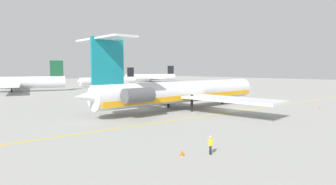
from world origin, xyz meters
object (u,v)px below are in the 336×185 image
(airliner_far_right, at_px, (149,77))
(airliner_mid_right, at_px, (107,81))
(main_jetliner, at_px, (180,92))
(ground_crew_near_nose, at_px, (210,143))
(safety_cone_nose, at_px, (320,107))
(ground_crew_near_tail, at_px, (176,92))
(safety_cone_wingtip, at_px, (182,153))
(ground_crew_portside, at_px, (194,92))
(airliner_mid_left, at_px, (8,83))
(ground_crew_starboard, at_px, (167,91))

(airliner_far_right, bearing_deg, airliner_mid_right, 44.87)
(main_jetliner, relative_size, airliner_far_right, 1.49)
(ground_crew_near_nose, relative_size, safety_cone_nose, 3.04)
(main_jetliner, height_order, ground_crew_near_tail, main_jetliner)
(airliner_mid_right, relative_size, airliner_far_right, 0.93)
(ground_crew_near_tail, height_order, safety_cone_nose, ground_crew_near_tail)
(ground_crew_near_tail, xyz_separation_m, safety_cone_wingtip, (-39.66, -34.50, -0.84))
(airliner_mid_right, height_order, ground_crew_near_tail, airliner_mid_right)
(ground_crew_near_nose, xyz_separation_m, safety_cone_wingtip, (-1.86, 1.62, -0.78))
(airliner_mid_right, distance_m, ground_crew_portside, 52.92)
(main_jetliner, xyz_separation_m, airliner_far_right, (68.17, 77.66, -0.71))
(ground_crew_near_nose, bearing_deg, airliner_far_right, -122.82)
(ground_crew_near_nose, bearing_deg, ground_crew_near_tail, -127.14)
(safety_cone_wingtip, bearing_deg, airliner_mid_left, 79.95)
(main_jetliner, distance_m, ground_crew_portside, 24.42)
(ground_crew_near_tail, relative_size, ground_crew_starboard, 1.01)
(ground_crew_starboard, bearing_deg, main_jetliner, -40.01)
(safety_cone_wingtip, bearing_deg, ground_crew_near_tail, 41.01)
(main_jetliner, relative_size, safety_cone_nose, 73.94)
(ground_crew_near_tail, bearing_deg, safety_cone_nose, -50.90)
(ground_crew_near_nose, bearing_deg, airliner_mid_left, -89.43)
(ground_crew_near_nose, distance_m, ground_crew_starboard, 54.54)
(ground_crew_near_nose, distance_m, ground_crew_near_tail, 52.28)
(ground_crew_near_nose, height_order, ground_crew_near_tail, ground_crew_near_tail)
(ground_crew_near_nose, distance_m, safety_cone_wingtip, 2.59)
(ground_crew_near_tail, height_order, safety_cone_wingtip, ground_crew_near_tail)
(main_jetliner, bearing_deg, safety_cone_nose, -37.86)
(ground_crew_starboard, relative_size, safety_cone_wingtip, 3.16)
(airliner_far_right, xyz_separation_m, ground_crew_starboard, (-49.56, -57.60, -1.42))
(airliner_far_right, bearing_deg, safety_cone_wingtip, 71.91)
(main_jetliner, bearing_deg, ground_crew_near_nose, -127.73)
(ground_crew_starboard, distance_m, safety_cone_wingtip, 54.72)
(airliner_mid_right, xyz_separation_m, safety_cone_nose, (-12.96, -82.53, -1.97))
(ground_crew_portside, distance_m, safety_cone_nose, 30.77)
(airliner_mid_left, xyz_separation_m, safety_cone_wingtip, (-14.27, -80.54, -2.62))
(airliner_mid_right, relative_size, safety_cone_wingtip, 46.23)
(ground_crew_starboard, bearing_deg, ground_crew_near_tail, 4.41)
(ground_crew_near_nose, bearing_deg, ground_crew_starboard, -124.58)
(ground_crew_portside, height_order, ground_crew_starboard, ground_crew_starboard)
(airliner_mid_left, bearing_deg, airliner_far_right, -146.17)
(ground_crew_near_tail, bearing_deg, airliner_mid_right, 114.82)
(safety_cone_wingtip, bearing_deg, airliner_far_right, 46.94)
(airliner_far_right, xyz_separation_m, safety_cone_wingtip, (-89.13, -95.38, -2.24))
(ground_crew_portside, bearing_deg, main_jetliner, 132.14)
(airliner_mid_left, xyz_separation_m, safety_cone_nose, (25.04, -81.04, -2.62))
(airliner_mid_right, distance_m, airliner_far_right, 39.20)
(airliner_mid_left, relative_size, airliner_mid_right, 1.25)
(ground_crew_near_tail, bearing_deg, airliner_far_right, 90.58)
(main_jetliner, xyz_separation_m, ground_crew_near_tail, (18.70, 16.78, -2.12))
(main_jetliner, distance_m, safety_cone_wingtip, 27.61)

